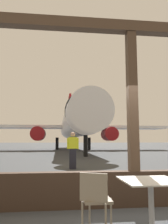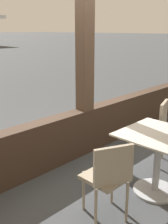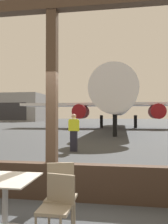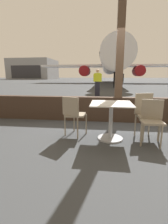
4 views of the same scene
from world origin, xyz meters
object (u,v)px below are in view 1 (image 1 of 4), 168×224
at_px(ground_crew_worker, 73,150).
at_px(dining_table, 151,202).
at_px(airplane, 75,125).
at_px(cafe_chair_window_left, 96,196).

bearing_deg(ground_crew_worker, dining_table, -85.41).
bearing_deg(airplane, dining_table, -92.08).
distance_m(cafe_chair_window_left, ground_crew_worker, 7.60).
distance_m(airplane, ground_crew_worker, 20.70).
xyz_separation_m(dining_table, ground_crew_worker, (-0.62, 7.68, 0.44)).
xyz_separation_m(cafe_chair_window_left, airplane, (1.82, 28.06, 3.01)).
bearing_deg(dining_table, ground_crew_worker, 94.59).
relative_size(dining_table, airplane, 0.03).
distance_m(cafe_chair_window_left, airplane, 28.28).
distance_m(dining_table, ground_crew_worker, 7.72).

